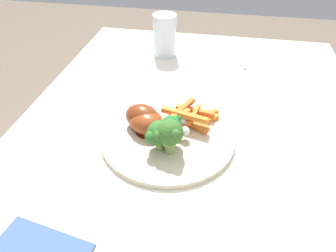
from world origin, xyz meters
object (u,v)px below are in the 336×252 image
carrot_fries_pile (189,117)px  chicken_drumstick_extra (144,117)px  broccoli_floret_middle (159,133)px  dinner_plate (168,136)px  broccoli_floret_front (171,127)px  water_glass (165,35)px  dining_table (185,192)px  fork (236,54)px  broccoli_floret_back (169,135)px  chicken_drumstick_far (148,120)px  chicken_drumstick_near (149,124)px

carrot_fries_pile → chicken_drumstick_extra: (0.03, -0.09, 0.01)m
chicken_drumstick_extra → broccoli_floret_middle: bearing=37.5°
dinner_plate → chicken_drumstick_extra: size_ratio=2.24×
broccoli_floret_front → water_glass: bearing=-167.5°
dining_table → water_glass: (-0.43, -0.12, 0.16)m
carrot_fries_pile → fork: carrot_fries_pile is taller
broccoli_floret_back → chicken_drumstick_far: size_ratio=0.57×
broccoli_floret_middle → chicken_drumstick_near: 0.05m
broccoli_floret_front → chicken_drumstick_far: bearing=-125.7°
carrot_fries_pile → fork: (-0.37, 0.10, -0.02)m
chicken_drumstick_near → water_glass: size_ratio=1.04×
chicken_drumstick_far → broccoli_floret_back: bearing=40.1°
carrot_fries_pile → dinner_plate: bearing=-40.8°
broccoli_floret_front → dinner_plate: bearing=-158.4°
broccoli_floret_back → chicken_drumstick_near: size_ratio=0.57×
broccoli_floret_back → chicken_drumstick_near: 0.08m
dinner_plate → broccoli_floret_middle: 0.06m
chicken_drumstick_near → water_glass: water_glass is taller
chicken_drumstick_near → water_glass: bearing=-173.9°
chicken_drumstick_extra → broccoli_floret_front: bearing=56.6°
chicken_drumstick_near → fork: 0.45m
carrot_fries_pile → broccoli_floret_front: bearing=-19.7°
dining_table → water_glass: bearing=-163.7°
dining_table → water_glass: 0.47m
dinner_plate → fork: bearing=162.0°
broccoli_floret_back → carrot_fries_pile: size_ratio=0.60×
broccoli_floret_front → fork: 0.46m
carrot_fries_pile → chicken_drumstick_near: size_ratio=0.95×
dinner_plate → broccoli_floret_back: 0.08m
broccoli_floret_back → carrot_fries_pile: bearing=165.6°
broccoli_floret_middle → chicken_drumstick_far: 0.07m
dining_table → chicken_drumstick_far: bearing=-124.5°
broccoli_floret_front → broccoli_floret_back: size_ratio=0.89×
dining_table → chicken_drumstick_near: chicken_drumstick_near is taller
chicken_drumstick_extra → water_glass: 0.36m
broccoli_floret_front → broccoli_floret_back: bearing=1.3°
broccoli_floret_back → fork: broccoli_floret_back is taller
dinner_plate → chicken_drumstick_far: 0.05m
dining_table → fork: fork is taller
broccoli_floret_middle → water_glass: (-0.42, -0.07, 0.01)m
broccoli_floret_front → chicken_drumstick_near: 0.06m
broccoli_floret_front → dining_table: bearing=57.5°
broccoli_floret_middle → chicken_drumstick_extra: (-0.06, -0.04, -0.01)m
chicken_drumstick_extra → dinner_plate: bearing=75.8°
carrot_fries_pile → fork: bearing=165.3°
carrot_fries_pile → fork: 0.39m
broccoli_floret_front → broccoli_floret_back: 0.03m
chicken_drumstick_near → water_glass: (-0.38, -0.04, 0.03)m
chicken_drumstick_near → water_glass: 0.38m
chicken_drumstick_far → chicken_drumstick_extra: 0.01m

